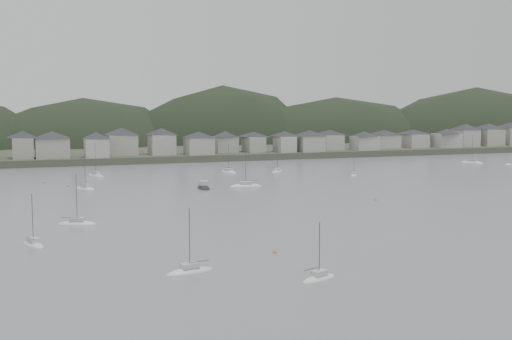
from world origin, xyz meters
name	(u,v)px	position (x,y,z in m)	size (l,w,h in m)	color
ground	(393,240)	(0.00, 0.00, 0.00)	(900.00, 900.00, 0.00)	slate
far_shore_land	(135,144)	(0.00, 295.00, 1.50)	(900.00, 250.00, 3.00)	#383D2D
forested_ridge	(150,168)	(4.83, 269.40, -11.28)	(851.55, 103.94, 102.57)	black
waterfront_town	(277,140)	(50.59, 183.34, 8.66)	(451.48, 28.46, 12.92)	gray
sailboat_lead	(319,278)	(-25.05, -20.00, 0.18)	(6.90, 4.37, 9.04)	white
moored_fleet	(246,192)	(-4.56, 70.57, 0.17)	(255.13, 158.02, 13.71)	white
motor_launch_far	(204,188)	(-13.71, 83.85, 0.28)	(3.72, 9.30, 4.16)	black
mooring_buoys	(249,197)	(-7.34, 60.70, 0.15)	(100.98, 142.26, 0.70)	gold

